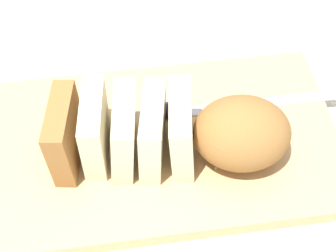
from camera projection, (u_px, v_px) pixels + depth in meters
ground_plane at (168, 149)px, 0.72m from camera, size 3.00×3.00×0.00m
cutting_board at (168, 144)px, 0.71m from camera, size 0.48×0.29×0.02m
bread_loaf at (180, 132)px, 0.65m from camera, size 0.32×0.14×0.10m
bread_knife at (192, 108)px, 0.73m from camera, size 0.29×0.02×0.02m
crumb_near_knife at (216, 168)px, 0.67m from camera, size 0.01×0.01×0.01m
crumb_near_loaf at (173, 116)px, 0.73m from camera, size 0.01×0.01×0.01m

